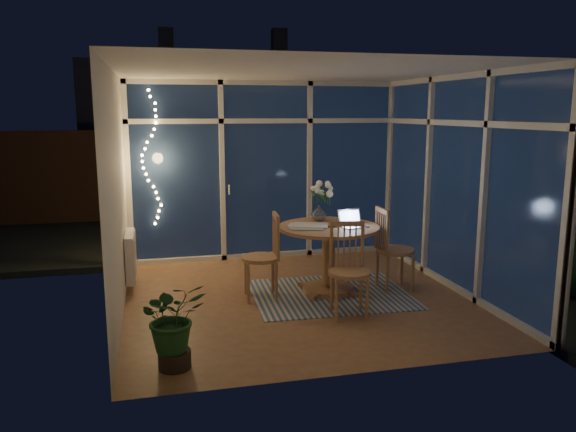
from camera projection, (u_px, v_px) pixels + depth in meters
The scene contains 25 objects.
floor at pixel (300, 298), 6.62m from camera, with size 4.00×4.00×0.00m, color brown.
ceiling at pixel (301, 71), 6.14m from camera, with size 4.00×4.00×0.00m, color silver.
wall_back at pixel (266, 171), 8.29m from camera, with size 4.00×0.04×2.60m, color silver.
wall_front at pixel (364, 222), 4.47m from camera, with size 4.00×0.04×2.60m, color silver.
wall_left at pixel (117, 195), 5.92m from camera, with size 0.04×4.00×2.60m, color silver.
wall_right at pixel (458, 183), 6.84m from camera, with size 0.04×4.00×2.60m, color silver.
window_wall_back at pixel (266, 171), 8.25m from camera, with size 4.00×0.10×2.60m, color silver.
window_wall_right at pixel (456, 183), 6.83m from camera, with size 0.10×4.00×2.60m, color silver.
radiator at pixel (130, 256), 6.96m from camera, with size 0.10×0.70×0.58m, color white.
fairy_lights at pixel (150, 158), 7.76m from camera, with size 0.24×0.10×1.85m, color #F9B863, non-canonical shape.
garden_patio at pixel (262, 221), 11.52m from camera, with size 12.00×6.00×0.10m, color black.
garden_fence at pixel (233, 173), 11.71m from camera, with size 11.00×0.08×1.80m, color #3E2B16.
neighbour_roof at pixel (227, 110), 14.41m from camera, with size 7.00×3.00×2.20m, color #2D3037.
garden_shrubs at pixel (204, 213), 9.60m from camera, with size 0.90×0.90×0.90m, color black.
rug at pixel (330, 294), 6.73m from camera, with size 1.86×1.49×0.01m, color #BDBA9A.
dining_table at pixel (328, 259), 6.75m from camera, with size 1.21×1.21×0.82m, color #956C43.
chair_left at pixel (261, 256), 6.52m from camera, with size 0.47×0.47×1.02m, color #956C43.
chair_right at pixel (395, 248), 6.84m from camera, with size 0.48×0.48×1.04m, color #956C43.
chair_front at pixel (350, 270), 5.93m from camera, with size 0.47×0.47×1.02m, color #956C43.
laptop at pixel (354, 218), 6.58m from camera, with size 0.30×0.26×0.22m, color #BABABF, non-canonical shape.
flower_vase at pixel (319, 212), 6.98m from camera, with size 0.20×0.20×0.21m, color silver.
bowl at pixel (354, 221), 6.90m from camera, with size 0.15×0.15×0.04m, color white.
newspapers at pixel (309, 226), 6.59m from camera, with size 0.40×0.30×0.02m, color silver.
phone at pixel (333, 227), 6.61m from camera, with size 0.11×0.06×0.01m, color black.
potted_plant at pixel (173, 326), 4.74m from camera, with size 0.54×0.47×0.76m, color #1A4921.
Camera 1 is at (-1.61, -6.12, 2.17)m, focal length 35.00 mm.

